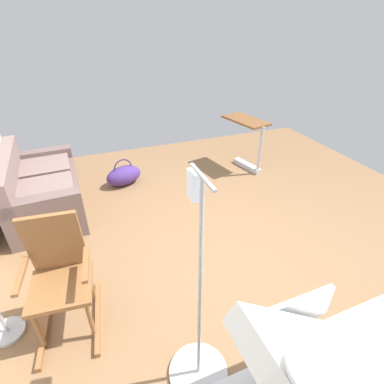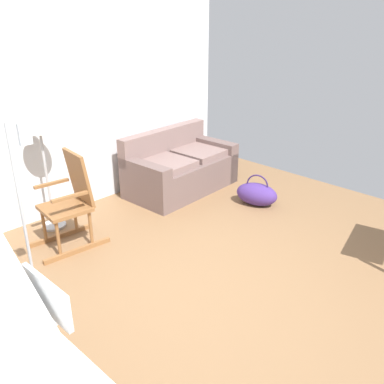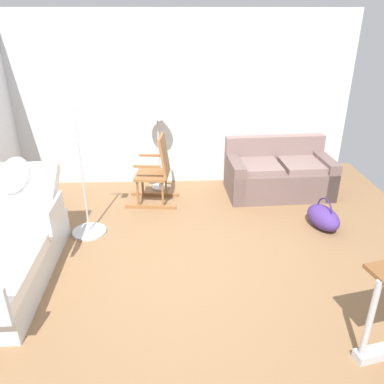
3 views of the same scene
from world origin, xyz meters
name	(u,v)px [view 1 (image 1 of 3)]	position (x,y,z in m)	size (l,w,h in m)	color
ground_plane	(228,245)	(0.00, 0.00, 0.00)	(6.52, 6.52, 0.00)	olive
couch	(43,191)	(1.54, 2.00, 0.31)	(1.64, 0.93, 0.85)	#68534F
rocking_chair	(60,276)	(-0.36, 1.73, 0.50)	(0.80, 0.55, 1.05)	brown
overbed_table	(247,138)	(1.76, -1.23, 0.53)	(0.88, 0.57, 0.84)	#B2B5BA
duffel_bag	(124,175)	(1.89, 0.88, 0.15)	(0.46, 0.63, 0.43)	#472D7A
iv_pole	(198,353)	(-1.21, 0.86, 0.25)	(0.44, 0.44, 1.69)	#B2B5BA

